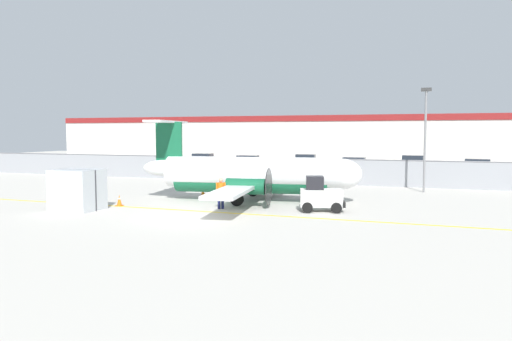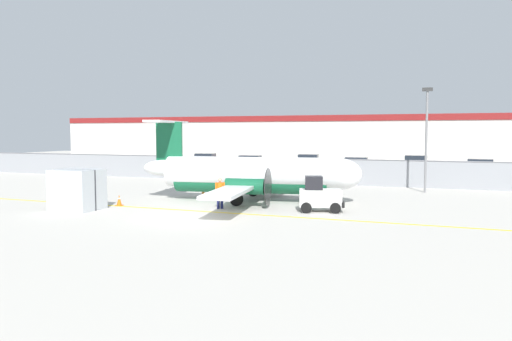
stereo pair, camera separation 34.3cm
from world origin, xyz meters
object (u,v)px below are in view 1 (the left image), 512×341
at_px(parked_car_0, 202,160).
at_px(parked_car_2, 307,161).
at_px(baggage_tug, 320,195).
at_px(parked_car_5, 476,167).
at_px(apron_light_pole, 425,131).
at_px(traffic_cone_near_left, 119,200).
at_px(parked_car_3, 355,165).
at_px(cargo_container, 77,190).
at_px(parked_car_4, 412,163).
at_px(commuter_airplane, 254,175).
at_px(traffic_cone_near_right, 203,192).
at_px(ground_crew_worker, 221,192).
at_px(parked_car_1, 247,163).

height_order(parked_car_0, parked_car_2, same).
height_order(baggage_tug, parked_car_0, baggage_tug).
xyz_separation_m(parked_car_5, apron_light_pole, (-4.25, -14.66, 3.41)).
distance_m(traffic_cone_near_left, parked_car_3, 28.35).
xyz_separation_m(cargo_container, parked_car_0, (-8.28, 31.70, -0.21)).
bearing_deg(parked_car_4, commuter_airplane, 78.85).
height_order(traffic_cone_near_right, parked_car_4, parked_car_4).
height_order(parked_car_0, apron_light_pole, apron_light_pole).
distance_m(cargo_container, parked_car_3, 30.68).
relative_size(commuter_airplane, parked_car_5, 3.72).
distance_m(parked_car_3, parked_car_5, 11.27).
relative_size(commuter_airplane, apron_light_pole, 2.21).
height_order(traffic_cone_near_right, parked_car_2, parked_car_2).
relative_size(traffic_cone_near_left, parked_car_0, 0.15).
distance_m(cargo_container, parked_car_5, 36.65).
height_order(parked_car_2, apron_light_pole, apron_light_pole).
distance_m(traffic_cone_near_left, parked_car_4, 36.17).
distance_m(parked_car_0, parked_car_2, 12.50).
relative_size(baggage_tug, parked_car_0, 0.59).
bearing_deg(parked_car_5, commuter_airplane, 63.27).
relative_size(parked_car_2, apron_light_pole, 0.60).
bearing_deg(traffic_cone_near_right, cargo_container, -117.79).
distance_m(parked_car_4, parked_car_5, 8.30).
distance_m(cargo_container, parked_car_0, 32.76).
relative_size(baggage_tug, parked_car_3, 0.59).
bearing_deg(parked_car_0, parked_car_4, -175.83).
distance_m(commuter_airplane, parked_car_2, 27.47).
xyz_separation_m(baggage_tug, traffic_cone_near_right, (-8.55, 3.32, -0.54)).
bearing_deg(ground_crew_worker, apron_light_pole, -77.75).
distance_m(parked_car_1, parked_car_2, 7.36).
height_order(commuter_airplane, traffic_cone_near_left, commuter_airplane).
bearing_deg(parked_car_3, apron_light_pole, -66.65).
relative_size(parked_car_2, parked_car_3, 1.02).
relative_size(traffic_cone_near_left, parked_car_5, 0.15).
xyz_separation_m(traffic_cone_near_right, apron_light_pole, (13.46, 7.58, 3.99)).
bearing_deg(parked_car_3, traffic_cone_near_right, -110.02).
relative_size(cargo_container, parked_car_4, 0.57).
relative_size(commuter_airplane, parked_car_1, 3.71).
bearing_deg(parked_car_0, traffic_cone_near_right, 112.20).
bearing_deg(commuter_airplane, ground_crew_worker, -109.04).
bearing_deg(parked_car_1, baggage_tug, 114.46).
bearing_deg(parked_car_5, traffic_cone_near_left, 57.83).
bearing_deg(parked_car_0, parked_car_5, 171.64).
distance_m(commuter_airplane, parked_car_4, 29.72).
height_order(parked_car_0, parked_car_5, same).
height_order(cargo_container, apron_light_pole, apron_light_pole).
height_order(parked_car_1, parked_car_2, same).
bearing_deg(commuter_airplane, parked_car_3, 74.57).
relative_size(baggage_tug, parked_car_1, 0.59).
distance_m(traffic_cone_near_right, parked_car_0, 27.21).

